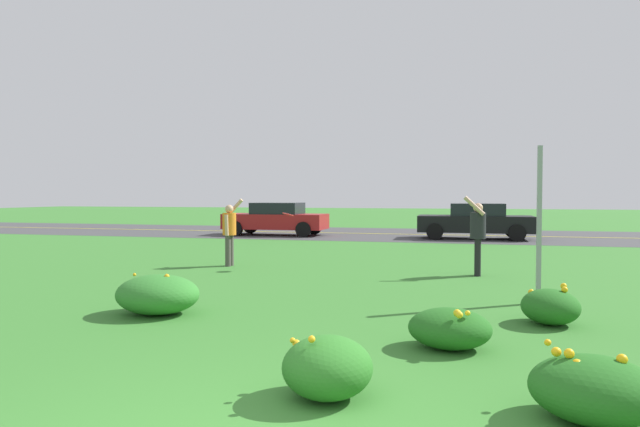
# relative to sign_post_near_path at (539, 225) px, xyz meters

# --- Properties ---
(ground_plane) EXTENTS (120.00, 120.00, 0.00)m
(ground_plane) POSITION_rel_sign_post_near_path_xyz_m (-2.63, 4.44, -1.30)
(ground_plane) COLOR #387A2D
(highway_strip) EXTENTS (120.00, 8.71, 0.01)m
(highway_strip) POSITION_rel_sign_post_near_path_xyz_m (-2.63, 15.46, -1.29)
(highway_strip) COLOR #424244
(highway_strip) RESTS_ON ground
(highway_center_stripe) EXTENTS (120.00, 0.16, 0.00)m
(highway_center_stripe) POSITION_rel_sign_post_near_path_xyz_m (-2.63, 15.46, -1.29)
(highway_center_stripe) COLOR yellow
(highway_center_stripe) RESTS_ON ground
(daylily_clump_mid_right) EXTENTS (0.96, 0.84, 0.52)m
(daylily_clump_mid_right) POSITION_rel_sign_post_near_path_xyz_m (-1.37, -3.08, -1.06)
(daylily_clump_mid_right) COLOR #23661E
(daylily_clump_mid_right) RESTS_ON ground
(daylily_clump_front_left) EXTENTS (0.80, 0.82, 0.60)m
(daylily_clump_front_left) POSITION_rel_sign_post_near_path_xyz_m (-2.38, -4.95, -1.02)
(daylily_clump_front_left) COLOR #2D7526
(daylily_clump_front_left) RESTS_ON ground
(daylily_clump_mid_center) EXTENTS (0.99, 0.87, 0.57)m
(daylily_clump_mid_center) POSITION_rel_sign_post_near_path_xyz_m (-0.23, -4.92, -1.04)
(daylily_clump_mid_center) COLOR #23661E
(daylily_clump_mid_center) RESTS_ON ground
(daylily_clump_mid_left) EXTENTS (1.27, 1.08, 0.62)m
(daylily_clump_mid_left) POSITION_rel_sign_post_near_path_xyz_m (-5.65, -2.28, -1.00)
(daylily_clump_mid_left) COLOR #337F2D
(daylily_clump_mid_left) RESTS_ON ground
(daylily_clump_front_right) EXTENTS (0.78, 0.86, 0.54)m
(daylily_clump_front_right) POSITION_rel_sign_post_near_path_xyz_m (-0.04, -1.51, -1.05)
(daylily_clump_front_right) COLOR #23661E
(daylily_clump_front_right) RESTS_ON ground
(sign_post_near_path) EXTENTS (0.07, 0.10, 2.60)m
(sign_post_near_path) POSITION_rel_sign_post_near_path_xyz_m (0.00, 0.00, 0.00)
(sign_post_near_path) COLOR #93969B
(sign_post_near_path) RESTS_ON ground
(person_thrower_orange_shirt) EXTENTS (0.47, 0.49, 1.70)m
(person_thrower_orange_shirt) POSITION_rel_sign_post_near_path_xyz_m (-6.88, 3.16, -0.37)
(person_thrower_orange_shirt) COLOR orange
(person_thrower_orange_shirt) RESTS_ON ground
(person_catcher_dark_shirt) EXTENTS (0.49, 0.49, 1.77)m
(person_catcher_dark_shirt) POSITION_rel_sign_post_near_path_xyz_m (-0.88, 2.98, -0.33)
(person_catcher_dark_shirt) COLOR #232328
(person_catcher_dark_shirt) RESTS_ON ground
(frisbee_red) EXTENTS (0.28, 0.28, 0.11)m
(frisbee_red) POSITION_rel_sign_post_near_path_xyz_m (-5.28, 3.00, 0.02)
(frisbee_red) COLOR red
(car_black_center_left) EXTENTS (4.50, 2.00, 1.45)m
(car_black_center_left) POSITION_rel_sign_post_near_path_xyz_m (-0.65, 13.50, -0.56)
(car_black_center_left) COLOR black
(car_black_center_left) RESTS_ON ground
(car_red_center_right) EXTENTS (4.50, 2.00, 1.45)m
(car_red_center_right) POSITION_rel_sign_post_near_path_xyz_m (-9.20, 13.50, -0.56)
(car_red_center_right) COLOR maroon
(car_red_center_right) RESTS_ON ground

